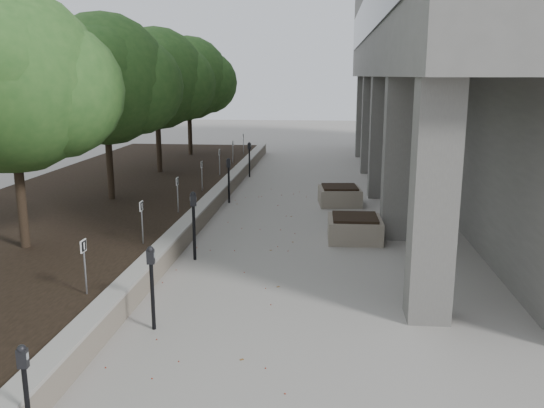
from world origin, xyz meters
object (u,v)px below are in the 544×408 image
at_px(crabapple_tree_4, 157,100).
at_px(crabapple_tree_5, 189,96).
at_px(planter_back, 340,195).
at_px(planter_front, 355,228).
at_px(parking_meter_2, 152,288).
at_px(parking_meter_1, 27,399).
at_px(parking_meter_5, 249,160).
at_px(crabapple_tree_3, 106,107).
at_px(parking_meter_4, 229,181).
at_px(crabapple_tree_2, 13,120).
at_px(parking_meter_3, 194,226).

xyz_separation_m(crabapple_tree_4, crabapple_tree_5, (0.00, 5.00, 0.00)).
xyz_separation_m(crabapple_tree_4, planter_back, (6.87, -3.35, -2.82)).
bearing_deg(planter_front, parking_meter_2, -121.95).
height_order(crabapple_tree_4, parking_meter_1, crabapple_tree_4).
bearing_deg(parking_meter_1, parking_meter_2, 77.64).
xyz_separation_m(crabapple_tree_4, parking_meter_5, (3.31, 1.39, -2.41)).
xyz_separation_m(parking_meter_5, planter_front, (3.87, -8.75, -0.41)).
distance_m(crabapple_tree_3, parking_meter_4, 4.37).
distance_m(parking_meter_4, parking_meter_5, 4.84).
relative_size(crabapple_tree_4, planter_back, 4.22).
height_order(parking_meter_1, planter_back, parking_meter_1).
height_order(crabapple_tree_4, planter_front, crabapple_tree_4).
bearing_deg(planter_front, crabapple_tree_4, 134.28).
bearing_deg(crabapple_tree_4, parking_meter_5, 22.72).
relative_size(parking_meter_5, planter_front, 1.08).
bearing_deg(crabapple_tree_5, planter_front, -59.85).
xyz_separation_m(crabapple_tree_5, parking_meter_1, (3.32, -21.03, -2.49)).
bearing_deg(parking_meter_1, planter_back, 69.40).
height_order(crabapple_tree_2, parking_meter_3, crabapple_tree_2).
distance_m(parking_meter_3, planter_back, 6.84).
distance_m(crabapple_tree_3, parking_meter_2, 9.06).
height_order(crabapple_tree_5, parking_meter_1, crabapple_tree_5).
relative_size(crabapple_tree_2, parking_meter_1, 4.29).
distance_m(crabapple_tree_5, parking_meter_2, 18.44).
distance_m(crabapple_tree_3, parking_meter_5, 7.59).
bearing_deg(parking_meter_5, crabapple_tree_2, -91.61).
height_order(parking_meter_2, planter_back, parking_meter_2).
distance_m(parking_meter_1, parking_meter_5, 17.42).
height_order(crabapple_tree_2, parking_meter_5, crabapple_tree_2).
bearing_deg(parking_meter_2, parking_meter_3, 89.15).
xyz_separation_m(planter_front, planter_back, (-0.31, 4.02, -0.01)).
distance_m(crabapple_tree_2, parking_meter_4, 7.72).
distance_m(crabapple_tree_5, parking_meter_1, 21.44).
height_order(parking_meter_1, parking_meter_3, parking_meter_3).
relative_size(parking_meter_2, parking_meter_5, 0.99).
distance_m(parking_meter_2, parking_meter_4, 9.46).
xyz_separation_m(crabapple_tree_3, crabapple_tree_5, (0.00, 10.00, 0.00)).
bearing_deg(planter_front, crabapple_tree_5, 120.15).
relative_size(crabapple_tree_2, parking_meter_4, 3.72).
bearing_deg(planter_front, parking_meter_1, -113.99).
relative_size(parking_meter_5, planter_back, 1.11).
bearing_deg(parking_meter_3, parking_meter_5, 74.72).
bearing_deg(crabapple_tree_4, crabapple_tree_5, 90.00).
bearing_deg(parking_meter_4, parking_meter_3, -90.85).
xyz_separation_m(parking_meter_4, planter_back, (3.56, 0.11, -0.43)).
bearing_deg(crabapple_tree_5, parking_meter_2, -78.23).
xyz_separation_m(crabapple_tree_3, parking_meter_4, (3.31, 1.55, -2.39)).
xyz_separation_m(crabapple_tree_4, parking_meter_3, (3.56, -9.31, -2.34)).
bearing_deg(parking_meter_4, parking_meter_2, -90.74).
xyz_separation_m(parking_meter_2, planter_front, (3.45, 5.54, -0.40)).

